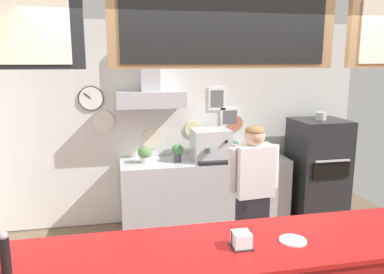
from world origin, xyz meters
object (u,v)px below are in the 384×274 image
Objects in this scene: potted_oregano at (178,151)px; potted_basil at (266,148)px; pizza_oven at (317,171)px; napkin_holder at (242,240)px; pepper_grinder at (5,253)px; espresso_machine at (211,145)px; potted_thyme at (233,148)px; condiment_plate at (293,241)px; shop_worker at (253,194)px; potted_sage at (145,154)px.

potted_basil is at bearing 2.14° from potted_oregano.
pizza_oven is 10.87× the size of napkin_holder.
pepper_grinder is (-1.40, -2.50, 0.08)m from potted_oregano.
espresso_machine is 1.93× the size of pepper_grinder.
espresso_machine is at bearing -178.22° from potted_thyme.
pizza_oven reaches higher than condiment_plate.
potted_basil is 3.65m from pepper_grinder.
potted_thyme reaches higher than potted_oregano.
potted_oregano is at bearing -177.86° from potted_basil.
potted_thyme is at bearing 49.68° from pepper_grinder.
potted_basil is (0.78, 0.04, -0.08)m from espresso_machine.
napkin_holder is (-0.00, -2.48, 0.01)m from potted_oregano.
pepper_grinder is (-1.76, -0.03, 0.12)m from condiment_plate.
potted_oregano is (-0.73, -0.01, -0.00)m from potted_thyme.
potted_oregano is 2.86m from pepper_grinder.
condiment_plate is at bearing -81.75° from potted_oregano.
condiment_plate is at bearing -91.81° from espresso_machine.
condiment_plate is at bearing 74.67° from shop_worker.
potted_oregano is at bearing -179.94° from espresso_machine.
potted_oregano is at bearing 98.25° from condiment_plate.
napkin_holder reaches higher than potted_basil.
potted_sage is at bearing 179.78° from potted_thyme.
potted_thyme reaches higher than napkin_holder.
potted_sage reaches higher than potted_basil.
pepper_grinder reaches higher than potted_thyme.
potted_thyme is 2.59m from napkin_holder.
espresso_machine is at bearing -87.57° from shop_worker.
shop_worker is 1.38m from condiment_plate.
potted_oregano is (-0.59, 1.12, 0.21)m from shop_worker.
shop_worker is 1.16m from espresso_machine.
potted_sage is at bearing 107.23° from condiment_plate.
shop_worker is at bearing -142.21° from pizza_oven.
shop_worker is 6.56× the size of potted_thyme.
shop_worker is 7.22× the size of potted_sage.
pizza_oven reaches higher than potted_basil.
condiment_plate is (-1.54, -2.37, 0.31)m from pizza_oven.
potted_oregano reaches higher than potted_basil.
condiment_plate is at bearing -72.77° from potted_sage.
condiment_plate is 0.71× the size of pepper_grinder.
pizza_oven is at bearing 51.29° from napkin_holder.
potted_basil is at bearing 44.28° from pepper_grinder.
pepper_grinder is at bearing -144.00° from pizza_oven.
potted_sage is 1.63m from potted_basil.
potted_thyme is (0.14, 1.13, 0.22)m from shop_worker.
potted_sage is (-2.31, 0.12, 0.34)m from pizza_oven.
potted_sage is at bearing 179.08° from espresso_machine.
potted_sage is at bearing 177.03° from pizza_oven.
espresso_machine is (-1.46, 0.11, 0.41)m from pizza_oven.
shop_worker is 11.14× the size of napkin_holder.
potted_sage is 0.85× the size of pepper_grinder.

